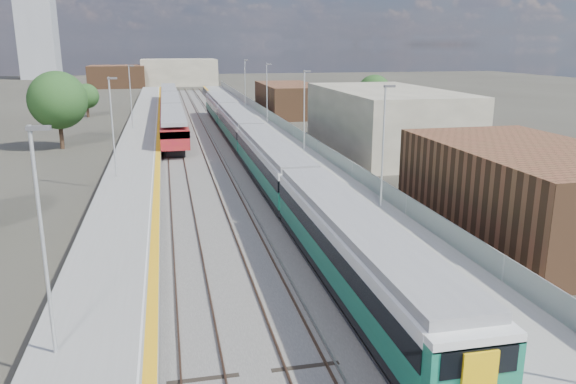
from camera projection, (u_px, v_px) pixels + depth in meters
name	position (u px, v px, depth m)	size (l,w,h in m)	color
ground	(227.00, 148.00, 60.48)	(320.00, 320.00, 0.00)	#47443A
ballast_bed	(204.00, 145.00, 62.37)	(10.50, 155.00, 0.06)	#565451
tracks	(208.00, 141.00, 64.06)	(8.96, 160.00, 0.17)	#4C3323
platform_right	(271.00, 138.00, 63.79)	(4.70, 155.00, 8.52)	slate
platform_left	(141.00, 143.00, 60.84)	(4.30, 155.00, 8.52)	slate
buildings	(113.00, 45.00, 137.75)	(72.00, 185.50, 40.00)	brown
green_train	(252.00, 141.00, 52.07)	(2.82, 78.62, 3.11)	black
red_train	(171.00, 108.00, 80.04)	(2.82, 57.30, 3.57)	black
tree_b	(58.00, 100.00, 58.74)	(6.05, 6.05, 8.20)	#382619
tree_c	(86.00, 96.00, 85.38)	(3.77, 3.77, 5.11)	#382619
tree_d	(374.00, 92.00, 81.18)	(4.91, 4.91, 6.65)	#382619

